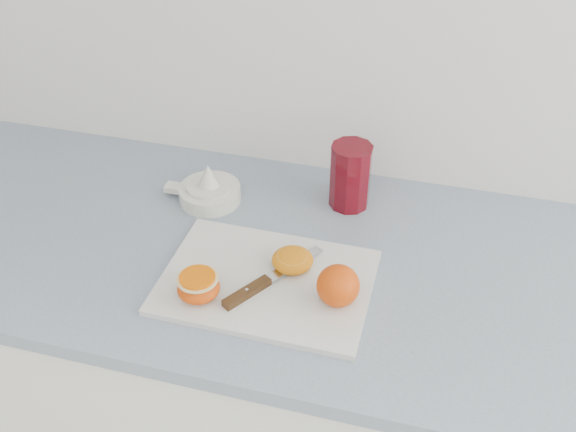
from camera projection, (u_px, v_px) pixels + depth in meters
The scene contains 8 objects.
counter at pixel (297, 400), 1.47m from camera, with size 2.63×0.64×0.89m.
cutting_board at pixel (267, 282), 1.13m from camera, with size 0.37×0.26×0.01m, color silver.
whole_orange at pixel (338, 286), 1.06m from camera, with size 0.07×0.07×0.07m.
half_orange at pixel (198, 287), 1.08m from camera, with size 0.07×0.07×0.05m.
squeezed_shell at pixel (292, 260), 1.14m from camera, with size 0.07×0.07×0.03m.
paring_knife at pixel (256, 287), 1.10m from camera, with size 0.14×0.20×0.01m.
citrus_juicer at pixel (209, 190), 1.32m from camera, with size 0.16×0.13×0.09m.
red_tumbler at pixel (350, 178), 1.29m from camera, with size 0.08×0.08×0.14m.
Camera 1 is at (0.36, 0.81, 1.67)m, focal length 40.00 mm.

